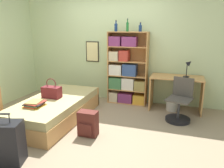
# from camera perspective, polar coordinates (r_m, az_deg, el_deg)

# --- Properties ---
(ground_plane) EXTENTS (14.00, 14.00, 0.00)m
(ground_plane) POSITION_cam_1_polar(r_m,az_deg,el_deg) (4.16, -6.16, -10.28)
(ground_plane) COLOR gray
(wall_back) EXTENTS (10.00, 0.09, 2.60)m
(wall_back) POSITION_cam_1_polar(r_m,az_deg,el_deg) (5.27, 0.59, 9.79)
(wall_back) COLOR beige
(wall_back) RESTS_ON ground_plane
(bed) EXTENTS (1.02, 2.04, 0.42)m
(bed) POSITION_cam_1_polar(r_m,az_deg,el_deg) (4.42, -14.50, -6.28)
(bed) COLOR tan
(bed) RESTS_ON ground_plane
(handbag) EXTENTS (0.36, 0.19, 0.39)m
(handbag) POSITION_cam_1_polar(r_m,az_deg,el_deg) (4.38, -15.48, -1.99)
(handbag) COLOR maroon
(handbag) RESTS_ON bed
(book_stack_on_bed) EXTENTS (0.33, 0.34, 0.09)m
(book_stack_on_bed) POSITION_cam_1_polar(r_m,az_deg,el_deg) (4.03, -19.51, -4.87)
(book_stack_on_bed) COLOR gold
(book_stack_on_bed) RESTS_ON bed
(suitcase) EXTENTS (0.61, 0.43, 0.71)m
(suitcase) POSITION_cam_1_polar(r_m,az_deg,el_deg) (3.28, -27.04, -13.56)
(suitcase) COLOR black
(suitcase) RESTS_ON ground_plane
(bookcase) EXTENTS (0.90, 0.31, 1.65)m
(bookcase) POSITION_cam_1_polar(r_m,az_deg,el_deg) (5.06, 3.55, 3.03)
(bookcase) COLOR tan
(bookcase) RESTS_ON ground_plane
(bottle_green) EXTENTS (0.07, 0.07, 0.24)m
(bottle_green) POSITION_cam_1_polar(r_m,az_deg,el_deg) (4.99, 1.04, 14.62)
(bottle_green) COLOR navy
(bottle_green) RESTS_ON bookcase
(bottle_brown) EXTENTS (0.06, 0.06, 0.27)m
(bottle_brown) POSITION_cam_1_polar(r_m,az_deg,el_deg) (4.91, 4.06, 14.73)
(bottle_brown) COLOR #1E6B2D
(bottle_brown) RESTS_ON bookcase
(bottle_clear) EXTENTS (0.07, 0.07, 0.19)m
(bottle_clear) POSITION_cam_1_polar(r_m,az_deg,el_deg) (4.89, 7.40, 14.29)
(bottle_clear) COLOR navy
(bottle_clear) RESTS_ON bookcase
(desk) EXTENTS (1.08, 0.57, 0.74)m
(desk) POSITION_cam_1_polar(r_m,az_deg,el_deg) (4.84, 16.43, -0.83)
(desk) COLOR tan
(desk) RESTS_ON ground_plane
(desk_lamp) EXTENTS (0.17, 0.13, 0.37)m
(desk_lamp) POSITION_cam_1_polar(r_m,az_deg,el_deg) (4.76, 19.38, 4.56)
(desk_lamp) COLOR black
(desk_lamp) RESTS_ON desk
(desk_chair) EXTENTS (0.52, 0.52, 0.82)m
(desk_chair) POSITION_cam_1_polar(r_m,az_deg,el_deg) (4.38, 17.15, -5.89)
(desk_chair) COLOR black
(desk_chair) RESTS_ON ground_plane
(backpack) EXTENTS (0.31, 0.22, 0.42)m
(backpack) POSITION_cam_1_polar(r_m,az_deg,el_deg) (3.68, -6.31, -10.26)
(backpack) COLOR #56231E
(backpack) RESTS_ON ground_plane
(waste_bin) EXTENTS (0.24, 0.24, 0.23)m
(waste_bin) POSITION_cam_1_polar(r_m,az_deg,el_deg) (4.90, 15.33, -5.35)
(waste_bin) COLOR #B7B2A8
(waste_bin) RESTS_ON ground_plane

